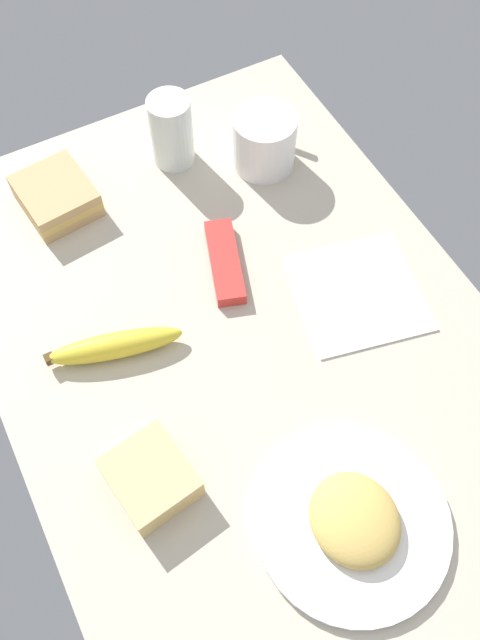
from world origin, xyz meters
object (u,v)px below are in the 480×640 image
(sandwich_main, at_px, (151,478))
(banana, at_px, (114,346))
(snack_bar, at_px, (225,262))
(coffee_mug_black, at_px, (264,140))
(plate_of_food, at_px, (353,521))
(glass_of_milk, at_px, (172,135))
(paper_napkin, at_px, (358,293))
(sandwich_side, at_px, (56,196))

(sandwich_main, relative_size, banana, 0.60)
(sandwich_main, height_order, snack_bar, sandwich_main)
(coffee_mug_black, bearing_deg, sandwich_main, 136.59)
(plate_of_food, distance_m, glass_of_milk, 0.61)
(coffee_mug_black, distance_m, glass_of_milk, 0.14)
(plate_of_food, distance_m, sandwich_main, 0.24)
(snack_bar, xyz_separation_m, paper_napkin, (-0.13, -0.14, -0.01))
(plate_of_food, bearing_deg, sandwich_side, 12.50)
(plate_of_food, bearing_deg, paper_napkin, -34.34)
(sandwich_side, distance_m, snack_bar, 0.27)
(banana, distance_m, snack_bar, 0.20)
(sandwich_side, height_order, paper_napkin, sandwich_side)
(snack_bar, bearing_deg, plate_of_food, -166.69)
(banana, bearing_deg, sandwich_main, 170.63)
(plate_of_food, relative_size, banana, 1.25)
(sandwich_side, distance_m, paper_napkin, 0.46)
(sandwich_main, xyz_separation_m, paper_napkin, (0.11, -0.36, -0.02))
(banana, height_order, paper_napkin, banana)
(plate_of_food, height_order, banana, plate_of_food)
(sandwich_side, xyz_separation_m, paper_napkin, (-0.34, -0.31, -0.02))
(paper_napkin, bearing_deg, sandwich_main, 106.76)
(paper_napkin, bearing_deg, plate_of_food, 145.66)
(paper_napkin, bearing_deg, snack_bar, 47.87)
(plate_of_food, height_order, sandwich_side, same)
(sandwich_main, xyz_separation_m, snack_bar, (0.24, -0.22, -0.01))
(glass_of_milk, xyz_separation_m, banana, (-0.27, 0.21, -0.03))
(sandwich_main, relative_size, snack_bar, 0.80)
(plate_of_food, relative_size, sandwich_side, 1.89)
(sandwich_side, xyz_separation_m, banana, (-0.27, 0.02, -0.00))
(banana, bearing_deg, paper_napkin, -102.55)
(plate_of_food, height_order, sandwich_main, same)
(glass_of_milk, xyz_separation_m, paper_napkin, (-0.34, -0.12, -0.05))
(coffee_mug_black, height_order, paper_napkin, coffee_mug_black)
(sandwich_side, xyz_separation_m, glass_of_milk, (0.01, -0.19, 0.03))
(plate_of_food, distance_m, sandwich_side, 0.61)
(glass_of_milk, distance_m, paper_napkin, 0.37)
(coffee_mug_black, xyz_separation_m, paper_napkin, (-0.27, 0.00, -0.04))
(plate_of_food, distance_m, snack_bar, 0.39)
(plate_of_food, distance_m, coffee_mug_black, 0.56)
(paper_napkin, bearing_deg, sandwich_side, 42.36)
(plate_of_food, xyz_separation_m, banana, (0.33, 0.15, 0.00))
(paper_napkin, bearing_deg, coffee_mug_black, -0.32)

